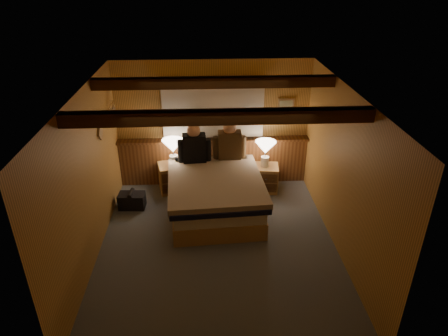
{
  "coord_description": "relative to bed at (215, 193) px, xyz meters",
  "views": [
    {
      "loc": [
        -0.17,
        -4.93,
        3.87
      ],
      "look_at": [
        0.11,
        0.4,
        1.14
      ],
      "focal_mm": 32.0,
      "sensor_mm": 36.0,
      "label": 1
    }
  ],
  "objects": [
    {
      "name": "framed_print",
      "position": [
        1.36,
        1.09,
        1.19
      ],
      "size": [
        0.3,
        0.04,
        0.25
      ],
      "color": "#A78153",
      "rests_on": "wall_back"
    },
    {
      "name": "wainscot",
      "position": [
        0.01,
        1.05,
        0.13
      ],
      "size": [
        3.6,
        0.23,
        0.94
      ],
      "color": "brown",
      "rests_on": "wall_back"
    },
    {
      "name": "lamp_right",
      "position": [
        0.95,
        0.69,
        0.5
      ],
      "size": [
        0.38,
        0.38,
        0.5
      ],
      "color": "silver",
      "rests_on": "nightstand_right"
    },
    {
      "name": "bed",
      "position": [
        0.0,
        0.0,
        0.0
      ],
      "size": [
        1.67,
        2.09,
        0.68
      ],
      "rotation": [
        0.0,
        0.0,
        0.06
      ],
      "color": "tan",
      "rests_on": "floor"
    },
    {
      "name": "coat_rail",
      "position": [
        -1.71,
        0.59,
        1.31
      ],
      "size": [
        0.05,
        0.55,
        0.24
      ],
      "color": "silver",
      "rests_on": "wall_left"
    },
    {
      "name": "nightstand_right",
      "position": [
        0.98,
        0.68,
        -0.1
      ],
      "size": [
        0.5,
        0.46,
        0.5
      ],
      "rotation": [
        0.0,
        0.0,
        -0.11
      ],
      "color": "tan",
      "rests_on": "floor"
    },
    {
      "name": "lamp_left",
      "position": [
        -0.74,
        0.76,
        0.54
      ],
      "size": [
        0.39,
        0.39,
        0.51
      ],
      "color": "silver",
      "rests_on": "nightstand_left"
    },
    {
      "name": "floor",
      "position": [
        0.01,
        -0.99,
        -0.36
      ],
      "size": [
        4.2,
        4.2,
        0.0
      ],
      "primitive_type": "plane",
      "color": "#4A5058",
      "rests_on": "ground"
    },
    {
      "name": "ceiling_beams",
      "position": [
        0.01,
        -0.84,
        1.95
      ],
      "size": [
        3.6,
        1.65,
        0.16
      ],
      "color": "#432610",
      "rests_on": "ceiling"
    },
    {
      "name": "wall_back",
      "position": [
        0.01,
        1.11,
        0.84
      ],
      "size": [
        3.6,
        0.0,
        3.6
      ],
      "primitive_type": "plane",
      "rotation": [
        1.57,
        0.0,
        0.0
      ],
      "color": "gold",
      "rests_on": "floor"
    },
    {
      "name": "person_right",
      "position": [
        0.29,
        0.72,
        0.62
      ],
      "size": [
        0.61,
        0.24,
        0.74
      ],
      "rotation": [
        0.0,
        0.0,
        0.01
      ],
      "color": "#49341D",
      "rests_on": "bed"
    },
    {
      "name": "wall_right",
      "position": [
        1.81,
        -0.99,
        0.84
      ],
      "size": [
        0.0,
        4.2,
        4.2
      ],
      "primitive_type": "plane",
      "rotation": [
        1.57,
        0.0,
        -1.57
      ],
      "color": "gold",
      "rests_on": "floor"
    },
    {
      "name": "duffel_bag",
      "position": [
        -1.47,
        0.19,
        -0.21
      ],
      "size": [
        0.47,
        0.3,
        0.33
      ],
      "rotation": [
        0.0,
        0.0,
        -0.06
      ],
      "color": "black",
      "rests_on": "floor"
    },
    {
      "name": "person_left",
      "position": [
        -0.35,
        0.62,
        0.62
      ],
      "size": [
        0.6,
        0.27,
        0.73
      ],
      "rotation": [
        0.0,
        0.0,
        0.07
      ],
      "color": "black",
      "rests_on": "bed"
    },
    {
      "name": "wall_left",
      "position": [
        -1.79,
        -0.99,
        0.84
      ],
      "size": [
        0.0,
        4.2,
        4.2
      ],
      "primitive_type": "plane",
      "rotation": [
        1.57,
        0.0,
        1.57
      ],
      "color": "gold",
      "rests_on": "floor"
    },
    {
      "name": "curtain_window",
      "position": [
        0.01,
        1.04,
        1.17
      ],
      "size": [
        2.18,
        0.09,
        1.11
      ],
      "color": "#432610",
      "rests_on": "wall_back"
    },
    {
      "name": "ceiling",
      "position": [
        0.01,
        -0.99,
        2.04
      ],
      "size": [
        4.2,
        4.2,
        0.0
      ],
      "primitive_type": "plane",
      "rotation": [
        3.14,
        0.0,
        0.0
      ],
      "color": "tan",
      "rests_on": "wall_back"
    },
    {
      "name": "nightstand_left",
      "position": [
        -0.78,
        0.77,
        -0.09
      ],
      "size": [
        0.57,
        0.53,
        0.54
      ],
      "rotation": [
        0.0,
        0.0,
        0.21
      ],
      "color": "tan",
      "rests_on": "floor"
    },
    {
      "name": "wall_front",
      "position": [
        0.01,
        -3.09,
        0.84
      ],
      "size": [
        3.6,
        0.0,
        3.6
      ],
      "primitive_type": "plane",
      "rotation": [
        -1.57,
        0.0,
        0.0
      ],
      "color": "gold",
      "rests_on": "floor"
    }
  ]
}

